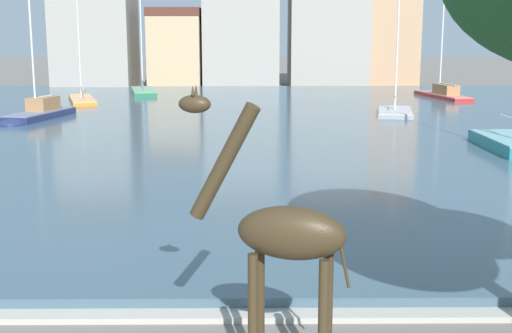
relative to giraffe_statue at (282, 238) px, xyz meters
The scene contains 13 objects.
harbor_water 30.13m from the giraffe_statue, 91.55° to the left, with size 82.58×54.60×0.32m, color #3D5666.
quay_edge_coping 3.52m from the giraffe_statue, 108.15° to the left, with size 82.58×0.50×0.12m, color #ADA89E.
giraffe_statue is the anchor object (origin of this frame).
sailboat_navy 34.04m from the giraffe_statue, 113.30° to the left, with size 3.17×7.03×7.61m.
sailboat_grey 35.23m from the giraffe_statue, 75.31° to the left, with size 3.07×6.24×7.56m.
sailboat_orange 44.74m from the giraffe_statue, 107.54° to the left, with size 3.99×8.54×8.06m.
sailboat_green 50.40m from the giraffe_statue, 101.21° to the left, with size 3.37×8.17×9.14m.
sailboat_red 47.82m from the giraffe_statue, 71.76° to the left, with size 3.06×8.69×8.58m.
townhouse_wide_warehouse 61.83m from the giraffe_statue, 104.99° to the left, with size 7.75×7.55×12.53m.
townhouse_corner_house 61.23m from the giraffe_statue, 97.49° to the left, with size 5.29×7.59×7.88m.
townhouse_tall_gabled 60.75m from the giraffe_statue, 91.29° to the left, with size 7.70×6.94×13.01m.
townhouse_end_terrace 62.93m from the giraffe_statue, 83.02° to the left, with size 8.14×7.46×13.03m.
townhouse_narrow_midrow 64.94m from the giraffe_statue, 77.67° to the left, with size 6.35×6.58×12.91m.
Camera 1 is at (0.32, -6.03, 5.50)m, focal length 47.89 mm.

